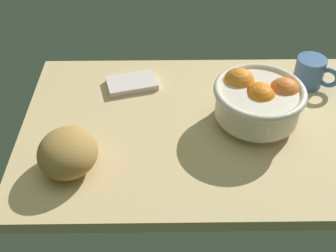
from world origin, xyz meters
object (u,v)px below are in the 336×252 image
(fruit_bowl, at_px, (258,99))
(mug, at_px, (311,72))
(napkin_folded, at_px, (132,83))
(bread_loaf, at_px, (68,153))

(fruit_bowl, bearing_deg, mug, -139.67)
(mug, bearing_deg, napkin_folded, -0.21)
(bread_loaf, distance_m, napkin_folded, 0.30)
(fruit_bowl, distance_m, bread_loaf, 0.43)
(bread_loaf, bearing_deg, fruit_bowl, -160.66)
(fruit_bowl, height_order, mug, fruit_bowl)
(bread_loaf, xyz_separation_m, mug, (-0.57, -0.28, -0.00))
(napkin_folded, xyz_separation_m, mug, (-0.45, 0.00, 0.03))
(mug, bearing_deg, bread_loaf, 26.19)
(fruit_bowl, height_order, bread_loaf, fruit_bowl)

